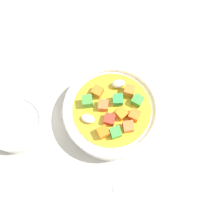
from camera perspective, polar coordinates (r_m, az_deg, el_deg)
name	(u,v)px	position (r cm, az deg, el deg)	size (l,w,h in cm)	color
ground_plane	(112,117)	(44.97, 0.00, -1.31)	(140.00, 140.00, 2.00)	#BAB2A0
soup_bowl_main	(112,111)	(41.54, 0.02, 0.16)	(17.39, 17.39, 6.16)	white
spoon	(76,188)	(41.94, -8.85, -18.18)	(20.77, 11.20, 0.99)	silver
side_bowl_small	(17,124)	(45.06, -22.41, -2.84)	(10.25, 10.25, 3.47)	white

